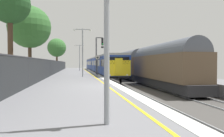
# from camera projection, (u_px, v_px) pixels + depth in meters

# --- Properties ---
(ground) EXTENTS (17.40, 110.00, 1.21)m
(ground) POSITION_uv_depth(u_px,v_px,m) (149.00, 94.00, 14.99)
(ground) COLOR slate
(commuter_train_at_platform) EXTENTS (2.83, 40.78, 3.81)m
(commuter_train_at_platform) POSITION_uv_depth(u_px,v_px,m) (99.00, 65.00, 42.68)
(commuter_train_at_platform) COLOR navy
(commuter_train_at_platform) RESTS_ON ground
(freight_train_adjacent_track) EXTENTS (2.60, 56.02, 4.45)m
(freight_train_adjacent_track) POSITION_uv_depth(u_px,v_px,m) (120.00, 64.00, 41.98)
(freight_train_adjacent_track) COLOR #232326
(freight_train_adjacent_track) RESTS_ON ground
(signal_gantry) EXTENTS (1.10, 0.24, 5.11)m
(signal_gantry) POSITION_uv_depth(u_px,v_px,m) (98.00, 51.00, 29.31)
(signal_gantry) COLOR #47474C
(signal_gantry) RESTS_ON ground
(speed_limit_sign) EXTENTS (0.59, 0.08, 2.56)m
(speed_limit_sign) POSITION_uv_depth(u_px,v_px,m) (98.00, 62.00, 26.64)
(speed_limit_sign) COLOR #59595B
(speed_limit_sign) RESTS_ON ground
(platform_lamp_mid) EXTENTS (2.00, 0.20, 5.45)m
(platform_lamp_mid) POSITION_uv_depth(u_px,v_px,m) (83.00, 48.00, 24.05)
(platform_lamp_mid) COLOR #93999E
(platform_lamp_mid) RESTS_ON ground
(platform_lamp_far) EXTENTS (2.00, 0.20, 5.23)m
(platform_lamp_far) POSITION_uv_depth(u_px,v_px,m) (80.00, 55.00, 42.81)
(platform_lamp_far) COLOR #93999E
(platform_lamp_far) RESTS_ON ground
(platform_back_fence) EXTENTS (0.07, 99.00, 1.94)m
(platform_back_fence) POSITION_uv_depth(u_px,v_px,m) (28.00, 71.00, 13.59)
(platform_back_fence) COLOR #282B2D
(platform_back_fence) RESTS_ON ground
(background_tree_left) EXTENTS (4.32, 4.32, 7.35)m
(background_tree_left) POSITION_uv_depth(u_px,v_px,m) (56.00, 48.00, 49.81)
(background_tree_left) COLOR #473323
(background_tree_left) RESTS_ON ground
(background_tree_centre) EXTENTS (3.38, 3.38, 8.28)m
(background_tree_centre) POSITION_uv_depth(u_px,v_px,m) (9.00, 5.00, 17.95)
(background_tree_centre) COLOR #473323
(background_tree_centre) RESTS_ON ground
(background_tree_right) EXTENTS (4.75, 4.75, 8.01)m
(background_tree_right) POSITION_uv_depth(u_px,v_px,m) (30.00, 28.00, 23.92)
(background_tree_right) COLOR #473323
(background_tree_right) RESTS_ON ground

